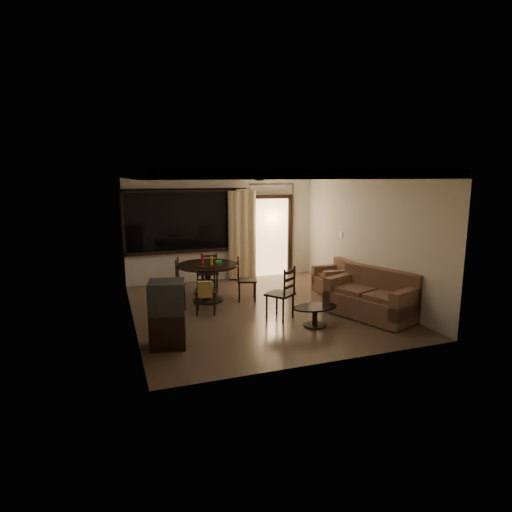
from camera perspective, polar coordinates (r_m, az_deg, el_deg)
name	(u,v)px	position (r m, az deg, el deg)	size (l,w,h in m)	color
ground	(259,309)	(8.89, 0.44, -7.05)	(5.50, 5.50, 0.00)	#7F6651
room_shell	(257,212)	(10.37, 0.18, 5.85)	(5.50, 6.70, 5.50)	beige
dining_table	(208,272)	(9.34, -6.43, -2.14)	(1.31, 1.31, 1.04)	black
dining_chair_west	(170,289)	(9.51, -11.45, -4.31)	(0.52, 0.52, 0.95)	black
dining_chair_east	(246,288)	(9.42, -1.29, -4.24)	(0.52, 0.52, 0.95)	black
dining_chair_south	(206,298)	(8.60, -6.69, -5.62)	(0.52, 0.56, 0.95)	black
dining_chair_north	(210,280)	(10.19, -6.17, -3.14)	(0.52, 0.52, 0.95)	black
tv_cabinet	(168,314)	(7.00, -11.70, -7.59)	(0.66, 0.61, 1.08)	black
sofa	(373,299)	(8.64, 15.32, -5.49)	(1.43, 1.88, 0.89)	#41231E
armchair	(335,279)	(10.19, 10.43, -3.07)	(0.78, 0.78, 0.76)	#41231E
coffee_table	(315,313)	(7.92, 7.86, -7.53)	(0.84, 0.51, 0.37)	black
side_chair	(281,303)	(8.23, 3.29, -6.32)	(0.63, 0.63, 1.02)	black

